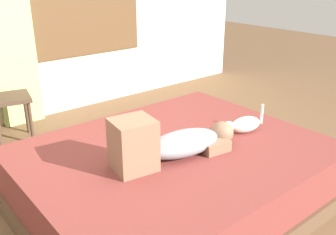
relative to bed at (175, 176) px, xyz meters
The scene contains 6 objects.
ground_plane 0.27m from the bed, 168.25° to the right, with size 16.00×16.00×0.00m, color brown.
bed is the anchor object (origin of this frame).
person_lying 0.37m from the bed, 140.54° to the right, with size 0.94×0.37×0.34m.
cat 0.68m from the bed, 12.61° to the right, with size 0.35×0.17×0.21m.
chair_by_desk 2.00m from the bed, 108.46° to the left, with size 0.45×0.45×0.86m.
curtain_left 2.55m from the bed, 97.67° to the left, with size 0.44×0.06×2.62m, color #ADCC75.
Camera 1 is at (-1.44, -1.82, 1.67)m, focal length 40.38 mm.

